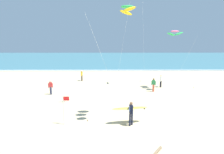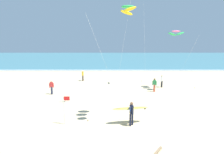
# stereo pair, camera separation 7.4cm
# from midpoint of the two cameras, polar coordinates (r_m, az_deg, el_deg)

# --- Properties ---
(ground_plane) EXTENTS (160.00, 160.00, 0.00)m
(ground_plane) POSITION_cam_midpoint_polar(r_m,az_deg,el_deg) (10.99, 2.04, -21.02)
(ground_plane) COLOR #D1BA8E
(ocean_water) EXTENTS (160.00, 60.00, 0.08)m
(ocean_water) POSITION_cam_midpoint_polar(r_m,az_deg,el_deg) (67.47, 0.16, 5.81)
(ocean_water) COLOR teal
(ocean_water) RESTS_ON ground
(shoreline_foam) EXTENTS (160.00, 0.82, 0.01)m
(shoreline_foam) POSITION_cam_midpoint_polar(r_m,az_deg,el_deg) (37.95, 0.42, 2.06)
(shoreline_foam) COLOR white
(shoreline_foam) RESTS_ON ocean_water
(surfer_lead) EXTENTS (2.62, 1.07, 1.71)m
(surfer_lead) POSITION_cam_midpoint_polar(r_m,az_deg,el_deg) (13.47, 5.70, -9.90)
(surfer_lead) COLOR black
(surfer_lead) RESTS_ON ground
(kite_arc_rose_mid) EXTENTS (3.82, 2.44, 7.03)m
(kite_arc_rose_mid) POSITION_cam_midpoint_polar(r_m,az_deg,el_deg) (23.56, 18.62, 12.42)
(kite_arc_rose_mid) COLOR green
(kite_arc_rose_mid) RESTS_ON ground
(kite_arc_emerald_far) EXTENTS (3.40, 2.02, 8.15)m
(kite_arc_emerald_far) POSITION_cam_midpoint_polar(r_m,az_deg,el_deg) (13.47, 4.80, 19.49)
(kite_arc_emerald_far) COLOR yellow
(kite_arc_emerald_far) RESTS_ON ground
(bystander_white_top) EXTENTS (0.30, 0.46, 1.59)m
(bystander_white_top) POSITION_cam_midpoint_polar(r_m,az_deg,el_deg) (24.89, 14.69, -1.17)
(bystander_white_top) COLOR black
(bystander_white_top) RESTS_ON ground
(bystander_green_top) EXTENTS (0.47, 0.29, 1.59)m
(bystander_green_top) POSITION_cam_midpoint_polar(r_m,az_deg,el_deg) (22.51, 12.59, -2.31)
(bystander_green_top) COLOR #D8593F
(bystander_green_top) RESTS_ON ground
(bystander_red_top) EXTENTS (0.50, 0.22, 1.59)m
(bystander_red_top) POSITION_cam_midpoint_polar(r_m,az_deg,el_deg) (21.89, -17.82, -2.94)
(bystander_red_top) COLOR #2D334C
(bystander_red_top) RESTS_ON ground
(bystander_yellow_top) EXTENTS (0.22, 0.50, 1.59)m
(bystander_yellow_top) POSITION_cam_midpoint_polar(r_m,az_deg,el_deg) (28.32, -8.88, 0.46)
(bystander_yellow_top) COLOR #4C3D2D
(bystander_yellow_top) RESTS_ON ground
(lifeguard_flag) EXTENTS (0.45, 0.05, 2.10)m
(lifeguard_flag) POSITION_cam_midpoint_polar(r_m,az_deg,el_deg) (13.72, -14.05, -8.82)
(lifeguard_flag) COLOR silver
(lifeguard_flag) RESTS_ON ground
(driftwood_log) EXTENTS (0.89, 1.15, 0.14)m
(driftwood_log) POSITION_cam_midpoint_polar(r_m,az_deg,el_deg) (10.85, 13.18, -21.35)
(driftwood_log) COLOR #846B4C
(driftwood_log) RESTS_ON ground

